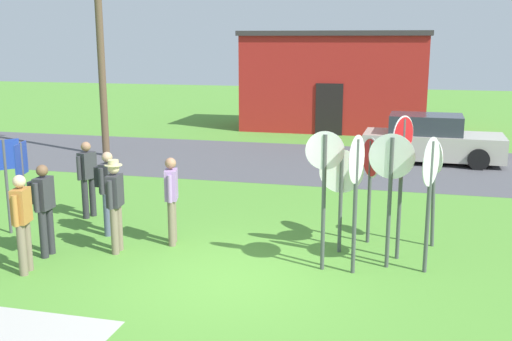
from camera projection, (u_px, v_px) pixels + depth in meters
name	position (u px, v px, depth m)	size (l,w,h in m)	color
ground_plane	(228.00, 279.00, 9.88)	(80.00, 80.00, 0.00)	#518E33
street_asphalt	(316.00, 162.00, 19.21)	(60.00, 6.40, 0.01)	#4C4C51
building_background	(335.00, 80.00, 26.00)	(7.83, 3.88, 4.18)	#B2231E
utility_pole	(99.00, 23.00, 19.46)	(1.80, 0.24, 8.34)	brown
parked_car_on_street	(431.00, 140.00, 19.22)	(4.35, 2.11, 1.51)	#B7B2A3
stop_sign_leaning_right	(391.00, 177.00, 10.08)	(0.76, 0.12, 2.33)	#474C4C
stop_sign_center_cluster	(341.00, 183.00, 10.86)	(0.79, 0.14, 1.93)	#474C4C
stop_sign_low_front	(370.00, 172.00, 11.39)	(0.36, 0.69, 2.06)	#474C4C
stop_sign_rear_right	(435.00, 176.00, 11.18)	(0.26, 0.59, 2.05)	#474C4C
stop_sign_leaning_left	(430.00, 180.00, 9.86)	(0.29, 0.77, 2.31)	#474C4C
stop_sign_far_back	(324.00, 179.00, 9.98)	(0.64, 0.09, 2.39)	#474C4C
stop_sign_nearest	(402.00, 164.00, 10.45)	(0.34, 0.61, 2.58)	#474C4C
stop_sign_tallest	(356.00, 179.00, 9.82)	(0.20, 0.78, 2.35)	#474C4C
person_near_signs	(108.00, 187.00, 11.97)	(0.37, 0.57, 1.69)	#4C5670
person_holding_notes	(88.00, 175.00, 13.13)	(0.31, 0.55, 1.69)	#2D2D33
person_on_left	(22.00, 218.00, 9.97)	(0.29, 0.56, 1.69)	#7A6B56
person_in_blue	(115.00, 201.00, 10.95)	(0.32, 0.57, 1.74)	#7A6B56
person_in_dark_shirt	(172.00, 196.00, 11.40)	(0.31, 0.55, 1.69)	#7A6B56
person_with_sunhat	(43.00, 203.00, 10.77)	(0.36, 0.57, 1.69)	#2D2D33
info_panel_middle	(23.00, 176.00, 11.12)	(0.18, 0.58, 2.00)	#4C4C51
info_panel_rightmost	(5.00, 169.00, 11.96)	(0.39, 0.48, 1.92)	#4C4C51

